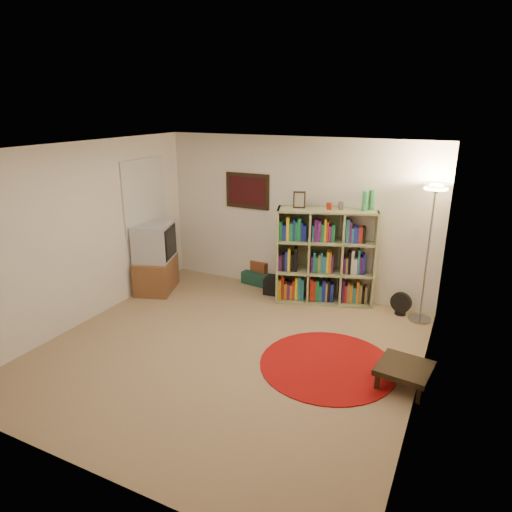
{
  "coord_description": "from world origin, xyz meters",
  "views": [
    {
      "loc": [
        2.54,
        -4.41,
        2.97
      ],
      "look_at": [
        0.1,
        0.6,
        1.1
      ],
      "focal_mm": 32.0,
      "sensor_mm": 36.0,
      "label": 1
    }
  ],
  "objects_px": {
    "tv_stand": "(155,259)",
    "floor_lamp": "(433,209)",
    "bookshelf": "(324,258)",
    "side_table": "(404,369)",
    "floor_fan": "(401,304)",
    "suitcase": "(263,277)"
  },
  "relations": [
    {
      "from": "tv_stand",
      "to": "bookshelf",
      "type": "bearing_deg",
      "value": -2.98
    },
    {
      "from": "floor_fan",
      "to": "side_table",
      "type": "height_order",
      "value": "floor_fan"
    },
    {
      "from": "side_table",
      "to": "floor_lamp",
      "type": "bearing_deg",
      "value": 91.47
    },
    {
      "from": "floor_lamp",
      "to": "suitcase",
      "type": "bearing_deg",
      "value": 173.53
    },
    {
      "from": "floor_fan",
      "to": "side_table",
      "type": "bearing_deg",
      "value": -70.66
    },
    {
      "from": "bookshelf",
      "to": "side_table",
      "type": "relative_size",
      "value": 2.88
    },
    {
      "from": "tv_stand",
      "to": "suitcase",
      "type": "bearing_deg",
      "value": 15.91
    },
    {
      "from": "tv_stand",
      "to": "suitcase",
      "type": "relative_size",
      "value": 1.67
    },
    {
      "from": "floor_fan",
      "to": "suitcase",
      "type": "bearing_deg",
      "value": -176.79
    },
    {
      "from": "floor_lamp",
      "to": "floor_fan",
      "type": "xyz_separation_m",
      "value": [
        -0.29,
        0.06,
        -1.46
      ]
    },
    {
      "from": "tv_stand",
      "to": "side_table",
      "type": "xyz_separation_m",
      "value": [
        4.15,
        -1.03,
        -0.34
      ]
    },
    {
      "from": "floor_fan",
      "to": "floor_lamp",
      "type": "bearing_deg",
      "value": -1.96
    },
    {
      "from": "suitcase",
      "to": "side_table",
      "type": "height_order",
      "value": "side_table"
    },
    {
      "from": "floor_lamp",
      "to": "floor_fan",
      "type": "distance_m",
      "value": 1.49
    },
    {
      "from": "floor_lamp",
      "to": "suitcase",
      "type": "height_order",
      "value": "floor_lamp"
    },
    {
      "from": "bookshelf",
      "to": "floor_lamp",
      "type": "height_order",
      "value": "floor_lamp"
    },
    {
      "from": "suitcase",
      "to": "tv_stand",
      "type": "bearing_deg",
      "value": -138.27
    },
    {
      "from": "floor_lamp",
      "to": "floor_fan",
      "type": "relative_size",
      "value": 5.61
    },
    {
      "from": "floor_lamp",
      "to": "tv_stand",
      "type": "distance_m",
      "value": 4.31
    },
    {
      "from": "floor_lamp",
      "to": "floor_fan",
      "type": "bearing_deg",
      "value": 168.93
    },
    {
      "from": "floor_fan",
      "to": "tv_stand",
      "type": "height_order",
      "value": "tv_stand"
    },
    {
      "from": "tv_stand",
      "to": "floor_lamp",
      "type": "bearing_deg",
      "value": -9.28
    }
  ]
}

